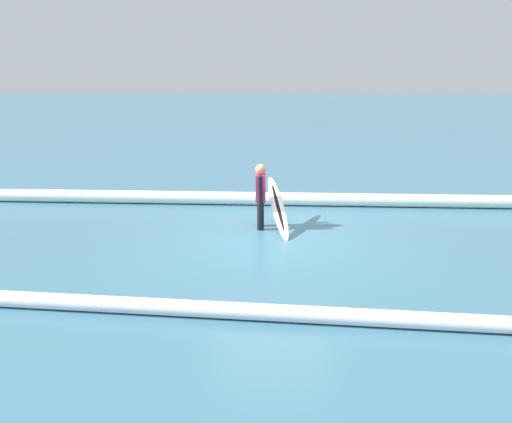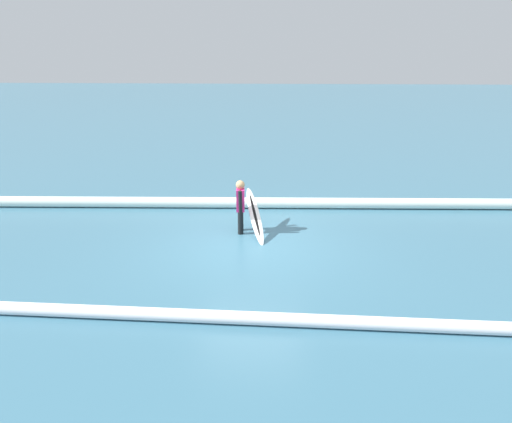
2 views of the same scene
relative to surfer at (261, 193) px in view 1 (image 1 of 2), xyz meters
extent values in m
plane|color=#3C6D84|center=(-0.33, 0.90, -0.74)|extent=(164.65, 164.65, 0.00)
cylinder|color=black|center=(0.01, -0.14, -0.45)|extent=(0.14, 0.14, 0.57)
cylinder|color=black|center=(-0.01, 0.14, -0.45)|extent=(0.14, 0.14, 0.57)
cube|color=#D82672|center=(0.00, 0.00, 0.11)|extent=(0.23, 0.36, 0.55)
sphere|color=tan|center=(0.00, 0.00, 0.49)|extent=(0.22, 0.22, 0.22)
cylinder|color=black|center=(0.02, -0.21, 0.11)|extent=(0.09, 0.25, 0.60)
cylinder|color=black|center=(-0.02, 0.21, 0.11)|extent=(0.09, 0.19, 0.61)
ellipsoid|color=white|center=(-0.35, -0.04, -0.29)|extent=(0.75, 1.91, 0.92)
ellipsoid|color=black|center=(-0.35, -0.04, -0.29)|extent=(0.49, 1.51, 0.75)
cylinder|color=white|center=(-0.41, -2.08, -0.58)|extent=(17.59, 1.40, 0.31)
cylinder|color=white|center=(-2.94, 4.35, -0.63)|extent=(14.61, 0.28, 0.22)
camera|label=1|loc=(-1.23, 10.81, 2.35)|focal=38.27mm
camera|label=2|loc=(-1.27, 11.13, 3.37)|focal=33.14mm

